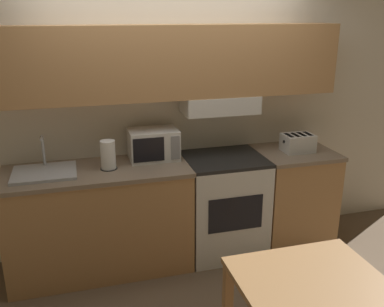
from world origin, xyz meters
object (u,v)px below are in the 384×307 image
toaster (298,143)px  sink_basin (44,172)px  stove_range (223,204)px  dining_table (314,302)px  microwave (153,144)px  paper_towel_roll (108,155)px

toaster → sink_basin: size_ratio=0.58×
stove_range → sink_basin: bearing=180.0°
toaster → dining_table: (-0.78, -1.66, -0.39)m
toaster → stove_range: bearing=178.6°
microwave → dining_table: microwave is taller
toaster → dining_table: toaster is taller
stove_range → paper_towel_roll: 1.19m
sink_basin → paper_towel_roll: size_ratio=2.06×
stove_range → paper_towel_roll: size_ratio=3.82×
dining_table → toaster: bearing=64.7°
microwave → paper_towel_roll: (-0.41, -0.15, -0.01)m
microwave → paper_towel_roll: size_ratio=1.76×
stove_range → sink_basin: sink_basin is taller
paper_towel_roll → sink_basin: bearing=177.9°
stove_range → paper_towel_roll: bearing=-179.0°
stove_range → toaster: size_ratio=3.19×
stove_range → toaster: 0.91m
toaster → dining_table: size_ratio=0.35×
paper_towel_roll → dining_table: bearing=-59.7°
stove_range → microwave: (-0.62, 0.14, 0.60)m
microwave → toaster: size_ratio=1.47×
toaster → paper_towel_roll: size_ratio=1.20×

